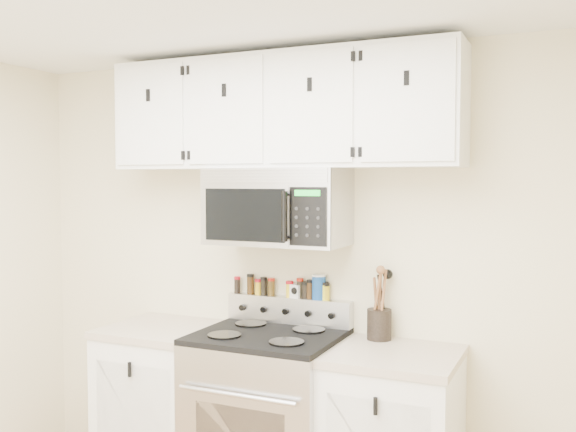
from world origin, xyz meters
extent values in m
cube|color=beige|center=(0.00, 1.75, 1.25)|extent=(3.50, 0.01, 2.50)
cube|color=#B7B7BA|center=(0.00, 1.43, 0.46)|extent=(0.76, 0.65, 0.92)
cube|color=black|center=(0.00, 1.43, 0.94)|extent=(0.76, 0.65, 0.03)
cube|color=#B7B7BA|center=(0.00, 1.71, 1.03)|extent=(0.76, 0.08, 0.15)
cylinder|color=black|center=(-0.18, 1.28, 0.96)|extent=(0.18, 0.18, 0.01)
cylinder|color=black|center=(0.18, 1.28, 0.96)|extent=(0.18, 0.18, 0.01)
cylinder|color=black|center=(-0.18, 1.57, 0.96)|extent=(0.18, 0.18, 0.01)
cylinder|color=black|center=(0.18, 1.57, 0.96)|extent=(0.18, 0.18, 0.01)
cube|color=white|center=(-0.69, 1.45, 0.44)|extent=(0.62, 0.60, 0.88)
cube|color=tan|center=(-0.69, 1.45, 0.90)|extent=(0.64, 0.62, 0.04)
cube|color=tan|center=(0.69, 1.45, 0.90)|extent=(0.64, 0.62, 0.04)
cube|color=#9E9EA3|center=(0.00, 1.56, 1.63)|extent=(0.76, 0.38, 0.42)
cube|color=#B7B7BA|center=(0.00, 1.36, 1.80)|extent=(0.73, 0.01, 0.08)
cube|color=black|center=(-0.10, 1.36, 1.59)|extent=(0.47, 0.01, 0.28)
cube|color=black|center=(0.26, 1.36, 1.59)|extent=(0.20, 0.01, 0.30)
cylinder|color=black|center=(0.15, 1.33, 1.59)|extent=(0.03, 0.03, 0.26)
cube|color=white|center=(0.00, 1.58, 2.15)|extent=(2.00, 0.33, 0.62)
cube|color=white|center=(-0.75, 1.41, 2.15)|extent=(0.46, 0.01, 0.57)
cube|color=black|center=(-0.75, 1.41, 2.26)|extent=(0.02, 0.01, 0.07)
cube|color=white|center=(-0.25, 1.41, 2.15)|extent=(0.46, 0.01, 0.57)
cube|color=black|center=(-0.25, 1.41, 2.26)|extent=(0.03, 0.01, 0.07)
cube|color=white|center=(0.25, 1.41, 2.15)|extent=(0.46, 0.01, 0.57)
cube|color=black|center=(0.25, 1.41, 2.26)|extent=(0.03, 0.01, 0.07)
cube|color=white|center=(0.75, 1.41, 2.15)|extent=(0.46, 0.01, 0.57)
cube|color=black|center=(0.75, 1.41, 2.26)|extent=(0.02, 0.01, 0.07)
cylinder|color=black|center=(0.55, 1.66, 1.00)|extent=(0.13, 0.13, 0.16)
cylinder|color=brown|center=(0.55, 1.66, 1.13)|extent=(0.02, 0.02, 0.31)
cylinder|color=brown|center=(0.57, 1.65, 1.14)|extent=(0.02, 0.02, 0.33)
cylinder|color=brown|center=(0.53, 1.67, 1.12)|extent=(0.02, 0.02, 0.28)
cylinder|color=black|center=(0.56, 1.68, 1.12)|extent=(0.02, 0.02, 0.29)
cylinder|color=brown|center=(0.54, 1.64, 1.13)|extent=(0.02, 0.02, 0.32)
cube|color=white|center=(0.05, 1.71, 1.14)|extent=(0.08, 0.07, 0.08)
cylinder|color=#164998|center=(0.18, 1.71, 1.17)|extent=(0.08, 0.08, 0.13)
cylinder|color=white|center=(0.18, 1.71, 1.24)|extent=(0.08, 0.08, 0.01)
cylinder|color=black|center=(-0.34, 1.71, 1.14)|extent=(0.04, 0.04, 0.08)
cylinder|color=#B00D1A|center=(-0.34, 1.71, 1.19)|extent=(0.04, 0.04, 0.02)
cylinder|color=#38230D|center=(-0.25, 1.71, 1.15)|extent=(0.04, 0.04, 0.10)
cylinder|color=black|center=(-0.25, 1.71, 1.21)|extent=(0.04, 0.04, 0.02)
cylinder|color=gold|center=(-0.20, 1.71, 1.14)|extent=(0.04, 0.04, 0.08)
cylinder|color=#AE0D1D|center=(-0.20, 1.71, 1.18)|extent=(0.04, 0.04, 0.02)
cylinder|color=black|center=(-0.16, 1.71, 1.14)|extent=(0.04, 0.04, 0.09)
cylinder|color=black|center=(-0.16, 1.71, 1.20)|extent=(0.04, 0.04, 0.02)
cylinder|color=#453210|center=(-0.11, 1.71, 1.14)|extent=(0.04, 0.04, 0.09)
cylinder|color=#9D190C|center=(-0.11, 1.71, 1.19)|extent=(0.04, 0.04, 0.02)
cylinder|color=yellow|center=(0.00, 1.71, 1.14)|extent=(0.04, 0.04, 0.08)
cylinder|color=#B20D17|center=(0.00, 1.71, 1.19)|extent=(0.04, 0.04, 0.02)
cylinder|color=black|center=(0.07, 1.71, 1.15)|extent=(0.04, 0.04, 0.10)
cylinder|color=#A11A0C|center=(0.07, 1.71, 1.21)|extent=(0.04, 0.04, 0.02)
cylinder|color=black|center=(0.10, 1.71, 1.14)|extent=(0.04, 0.04, 0.08)
cylinder|color=black|center=(0.10, 1.71, 1.19)|extent=(0.05, 0.05, 0.02)
cylinder|color=#3E250E|center=(0.13, 1.71, 1.15)|extent=(0.04, 0.04, 0.09)
cylinder|color=black|center=(0.13, 1.71, 1.20)|extent=(0.04, 0.04, 0.02)
cylinder|color=yellow|center=(0.22, 1.71, 1.14)|extent=(0.04, 0.04, 0.09)
cylinder|color=black|center=(0.22, 1.71, 1.19)|extent=(0.04, 0.04, 0.02)
cylinder|color=gold|center=(0.23, 1.71, 1.14)|extent=(0.04, 0.04, 0.08)
cylinder|color=black|center=(0.23, 1.71, 1.19)|extent=(0.04, 0.04, 0.02)
camera|label=1|loc=(1.50, -1.64, 1.77)|focal=40.00mm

